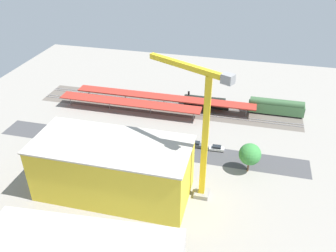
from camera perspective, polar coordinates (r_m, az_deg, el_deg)
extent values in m
plane|color=gray|center=(113.50, -2.79, -1.95)|extent=(155.43, 155.43, 0.00)
cube|color=#5B544C|center=(132.19, -0.05, 3.26)|extent=(97.16, 14.45, 0.01)
cube|color=#424244|center=(109.62, -3.51, -3.32)|extent=(97.16, 9.14, 0.01)
cube|color=#9E9EA8|center=(135.44, 0.34, 4.08)|extent=(97.14, 0.26, 0.12)
cube|color=#9E9EA8|center=(134.20, 0.20, 3.80)|extent=(97.14, 0.26, 0.12)
cube|color=#9E9EA8|center=(130.03, -0.31, 2.84)|extent=(97.14, 0.26, 0.12)
cube|color=#9E9EA8|center=(128.80, -0.47, 2.54)|extent=(97.14, 0.26, 0.12)
cube|color=#A82D23|center=(126.91, -6.30, 3.83)|extent=(52.09, 5.56, 0.34)
cylinder|color=slate|center=(122.50, 4.14, 1.76)|extent=(0.30, 0.30, 3.83)
cylinder|color=slate|center=(125.63, -2.89, 2.61)|extent=(0.30, 0.30, 3.83)
cylinder|color=slate|center=(130.57, -9.49, 3.37)|extent=(0.30, 0.30, 3.83)
cylinder|color=slate|center=(137.11, -15.54, 4.03)|extent=(0.30, 0.30, 3.83)
cube|color=#A82D23|center=(130.16, -0.69, 4.71)|extent=(67.08, 4.96, 0.43)
cylinder|color=slate|center=(127.72, 12.56, 2.31)|extent=(0.30, 0.30, 3.66)
cylinder|color=slate|center=(128.53, 5.86, 3.14)|extent=(0.30, 0.30, 3.66)
cylinder|color=slate|center=(131.09, -0.68, 3.91)|extent=(0.30, 0.30, 3.66)
cylinder|color=slate|center=(135.29, -6.90, 4.59)|extent=(0.30, 0.30, 3.66)
cylinder|color=slate|center=(140.99, -12.69, 5.17)|extent=(0.30, 0.30, 3.66)
cube|color=black|center=(132.45, 6.25, 3.36)|extent=(16.73, 2.71, 1.00)
cylinder|color=black|center=(131.70, 5.64, 4.21)|extent=(13.66, 3.01, 2.99)
cube|color=black|center=(131.43, 8.56, 3.55)|extent=(3.07, 3.19, 3.42)
cylinder|color=black|center=(131.46, 3.38, 5.33)|extent=(0.70, 0.70, 1.40)
cube|color=black|center=(132.27, 16.96, 1.95)|extent=(17.37, 2.41, 0.60)
cube|color=#4C7F4C|center=(131.29, 17.10, 2.75)|extent=(19.30, 3.01, 3.64)
cylinder|color=#355935|center=(130.36, 17.24, 3.55)|extent=(18.53, 3.01, 2.99)
cube|color=black|center=(108.58, 7.86, -3.88)|extent=(3.95, 1.83, 0.30)
cube|color=silver|center=(108.30, 7.88, -3.66)|extent=(4.70, 1.93, 0.70)
cube|color=#1E2328|center=(107.91, 7.90, -3.36)|extent=(2.65, 1.64, 0.66)
cube|color=black|center=(109.50, 4.44, -3.31)|extent=(4.04, 1.88, 0.30)
cube|color=#474C51|center=(109.17, 4.45, -3.06)|extent=(4.80, 1.98, 0.86)
cube|color=#1E2328|center=(108.73, 4.46, -2.72)|extent=(2.71, 1.69, 0.70)
cube|color=black|center=(110.62, 0.83, -2.81)|extent=(3.82, 1.90, 0.30)
cube|color=navy|center=(110.33, 0.83, -2.59)|extent=(4.54, 1.99, 0.73)
cube|color=#1E2328|center=(109.97, 0.83, -2.31)|extent=(2.56, 1.71, 0.57)
cube|color=black|center=(111.88, -2.37, -2.39)|extent=(4.07, 1.88, 0.30)
cube|color=navy|center=(111.56, -2.37, -2.15)|extent=(4.83, 1.98, 0.86)
cube|color=#1E2328|center=(111.15, -2.38, -1.83)|extent=(2.73, 1.68, 0.63)
cube|color=black|center=(113.81, -5.61, -1.89)|extent=(3.47, 1.93, 0.30)
cube|color=silver|center=(113.52, -5.62, -1.66)|extent=(4.12, 2.04, 0.77)
cube|color=#1E2328|center=(113.13, -5.64, -1.35)|extent=(2.33, 1.73, 0.68)
cube|color=black|center=(115.64, -8.96, -1.56)|extent=(3.81, 1.87, 0.30)
cube|color=navy|center=(115.32, -8.98, -1.32)|extent=(4.52, 1.97, 0.87)
cube|color=#1E2328|center=(114.91, -9.01, -1.00)|extent=(2.56, 1.66, 0.68)
cube|color=yellow|center=(89.73, -8.89, -6.91)|extent=(38.20, 16.88, 14.49)
cube|color=#B7B2A8|center=(85.37, -9.29, -2.98)|extent=(38.80, 17.48, 0.40)
cube|color=gray|center=(92.11, 5.45, -10.85)|extent=(3.60, 3.60, 1.20)
cube|color=yellow|center=(82.27, 6.00, -2.57)|extent=(1.40, 1.40, 33.15)
cube|color=yellow|center=(77.68, 2.63, 9.79)|extent=(17.83, 9.64, 1.20)
cube|color=gray|center=(71.97, 9.70, 7.55)|extent=(3.04, 2.86, 2.00)
cube|color=black|center=(104.24, -3.59, -5.22)|extent=(10.14, 2.56, 0.50)
cube|color=white|center=(102.97, -3.03, -4.52)|extent=(7.97, 2.70, 2.99)
cube|color=#334C8C|center=(104.34, -5.71, -4.32)|extent=(2.27, 2.46, 2.36)
cube|color=black|center=(100.96, -1.24, -6.55)|extent=(9.34, 2.49, 0.50)
cube|color=silver|center=(99.64, -0.62, -5.87)|extent=(7.07, 2.68, 2.96)
cube|color=maroon|center=(100.92, -3.17, -5.55)|extent=(2.35, 2.54, 2.49)
cylinder|color=brown|center=(101.06, 12.88, -6.31)|extent=(0.49, 0.49, 3.65)
sphere|color=#38843D|center=(98.75, 13.15, -4.49)|extent=(6.09, 6.09, 6.09)
cylinder|color=brown|center=(111.10, -14.12, -2.57)|extent=(0.38, 0.38, 4.00)
sphere|color=#38843D|center=(109.00, -14.39, -0.84)|extent=(5.61, 5.61, 5.61)
cylinder|color=brown|center=(115.21, -17.05, -1.75)|extent=(0.50, 0.50, 3.93)
sphere|color=#38843D|center=(113.26, -17.35, -0.13)|extent=(5.28, 5.28, 5.28)
cylinder|color=brown|center=(105.87, -7.70, -3.72)|extent=(0.47, 0.47, 3.84)
sphere|color=#38843D|center=(103.79, -7.84, -2.03)|extent=(5.15, 5.15, 5.15)
cylinder|color=brown|center=(115.19, -16.52, -1.94)|extent=(0.38, 0.38, 3.01)
sphere|color=#2D7233|center=(113.40, -16.77, -0.47)|extent=(5.60, 5.60, 5.60)
cylinder|color=brown|center=(107.75, -10.09, -3.58)|extent=(0.40, 0.40, 2.83)
sphere|color=#38843D|center=(105.91, -10.26, -2.11)|extent=(5.44, 5.44, 5.44)
cylinder|color=#333333|center=(101.60, 3.11, -4.43)|extent=(0.16, 0.16, 5.86)
cube|color=black|center=(99.66, 3.17, -2.85)|extent=(0.36, 0.36, 0.90)
sphere|color=red|center=(99.69, 3.04, -2.83)|extent=(0.20, 0.20, 0.20)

